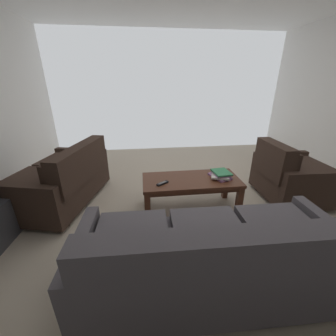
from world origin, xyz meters
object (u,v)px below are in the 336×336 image
book_stack (220,174)px  tv_remote (162,183)px  sofa_main (212,259)px  coffee_table (191,184)px  armchair_side (290,176)px  loveseat_near (64,179)px

book_stack → tv_remote: (0.76, 0.10, -0.03)m
sofa_main → coffee_table: 1.22m
coffee_table → book_stack: size_ratio=3.76×
coffee_table → tv_remote: (0.38, 0.10, 0.08)m
coffee_table → armchair_side: size_ratio=1.36×
tv_remote → loveseat_near: bearing=-20.5°
armchair_side → book_stack: size_ratio=2.76×
coffee_table → book_stack: bearing=179.5°
book_stack → loveseat_near: bearing=-10.7°
sofa_main → armchair_side: bearing=-140.1°
armchair_side → tv_remote: size_ratio=5.78×
sofa_main → armchair_side: (-1.57, -1.31, -0.01)m
sofa_main → loveseat_near: bearing=-45.5°
sofa_main → loveseat_near: 2.25m
sofa_main → tv_remote: sofa_main is taller
armchair_side → tv_remote: 1.85m
coffee_table → tv_remote: size_ratio=7.88×
sofa_main → armchair_side: size_ratio=2.23×
sofa_main → coffee_table: size_ratio=1.63×
loveseat_near → coffee_table: (-1.69, 0.39, 0.02)m
sofa_main → coffee_table: sofa_main is taller
coffee_table → tv_remote: bearing=15.0°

